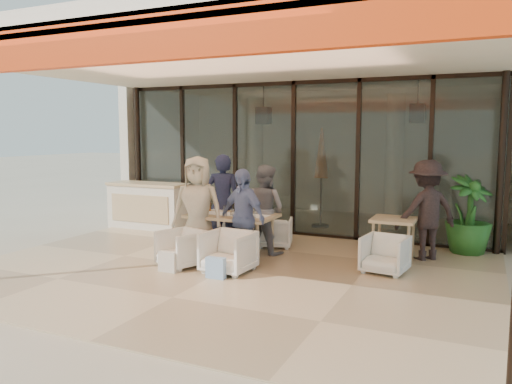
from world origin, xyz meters
The scene contains 21 objects.
ground centered at (0.00, 0.00, 0.00)m, with size 70.00×70.00×0.00m, color #C6B293.
terrace_floor centered at (0.00, 0.00, 0.01)m, with size 8.00×6.00×0.01m, color tan.
terrace_structure centered at (0.00, -0.26, 3.25)m, with size 8.00×6.00×3.40m.
glass_storefront centered at (0.00, 3.00, 1.60)m, with size 8.08×0.10×3.20m.
interior_block centered at (0.01, 5.31, 2.23)m, with size 9.05×3.62×3.52m.
host_counter centered at (-3.20, 2.30, 0.53)m, with size 1.85×0.65×1.04m.
dining_table centered at (-0.33, 0.84, 0.69)m, with size 1.50×0.90×0.93m.
chair_far_left centered at (-0.74, 1.78, 0.35)m, with size 0.68×0.63×0.70m, color white.
chair_far_right centered at (0.10, 1.78, 0.31)m, with size 0.61×0.57×0.63m, color white.
chair_near_left centered at (-0.74, -0.12, 0.33)m, with size 0.65×0.61×0.67m, color white.
chair_near_right centered at (0.10, -0.12, 0.36)m, with size 0.70×0.66×0.72m, color white.
diner_navy centered at (-0.74, 1.28, 0.88)m, with size 0.64×0.42×1.77m, color #192038.
diner_grey centered at (0.10, 1.28, 0.80)m, with size 0.77×0.60×1.59m, color slate.
diner_cream centered at (-0.74, 0.38, 0.88)m, with size 0.86×0.56×1.77m, color beige.
diner_periwinkle centered at (0.10, 0.38, 0.79)m, with size 0.93×0.39×1.59m, color #6779AC.
tote_bag_cream centered at (-0.74, -0.52, 0.17)m, with size 0.30×0.10×0.34m, color silver.
tote_bag_blue centered at (0.10, -0.52, 0.17)m, with size 0.30×0.10×0.34m, color #99BFD8.
side_table centered at (2.29, 1.60, 0.64)m, with size 0.70×0.70×0.74m.
side_chair centered at (2.29, 0.85, 0.33)m, with size 0.64×0.60×0.66m, color white.
standing_woman centered at (2.77, 1.95, 0.85)m, with size 1.10×0.63×1.71m, color black.
potted_palm centered at (3.41, 2.73, 0.70)m, with size 0.79×0.79×1.41m, color #1E5919.
Camera 1 is at (3.59, -6.76, 2.16)m, focal length 35.00 mm.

